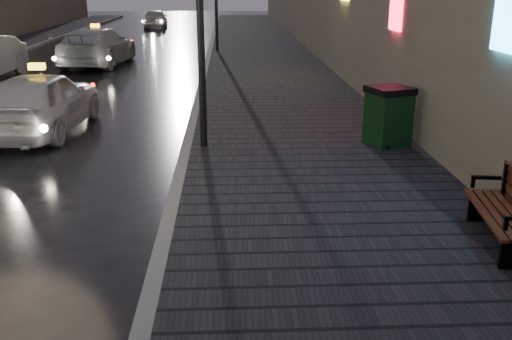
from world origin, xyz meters
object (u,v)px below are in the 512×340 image
(trash_bin, at_px, (388,115))
(taxi_near, at_px, (41,102))
(taxi_mid, at_px, (97,47))
(car_far, at_px, (155,19))
(bench, at_px, (510,212))

(trash_bin, bearing_deg, taxi_near, 145.30)
(taxi_mid, bearing_deg, car_far, -84.83)
(trash_bin, height_order, taxi_mid, taxi_mid)
(taxi_mid, bearing_deg, trash_bin, 129.44)
(taxi_near, height_order, taxi_mid, taxi_mid)
(bench, distance_m, trash_bin, 4.55)
(taxi_near, bearing_deg, trash_bin, 170.09)
(trash_bin, xyz_separation_m, car_far, (-8.20, 30.73, -0.07))
(taxi_mid, relative_size, car_far, 1.31)
(taxi_mid, xyz_separation_m, car_far, (0.16, 18.22, -0.08))
(taxi_near, height_order, car_far, taxi_near)
(bench, bearing_deg, car_far, 111.74)
(bench, xyz_separation_m, trash_bin, (-0.30, 4.53, 0.16))
(bench, distance_m, taxi_mid, 19.12)
(taxi_near, relative_size, car_far, 1.06)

